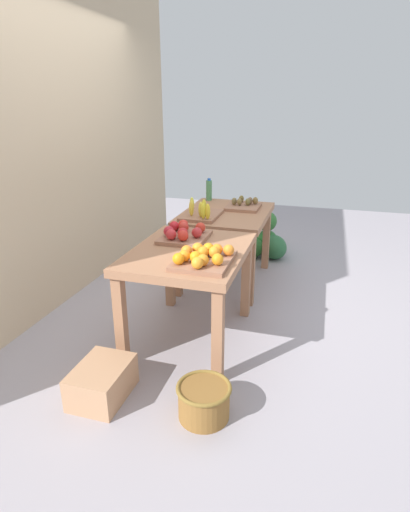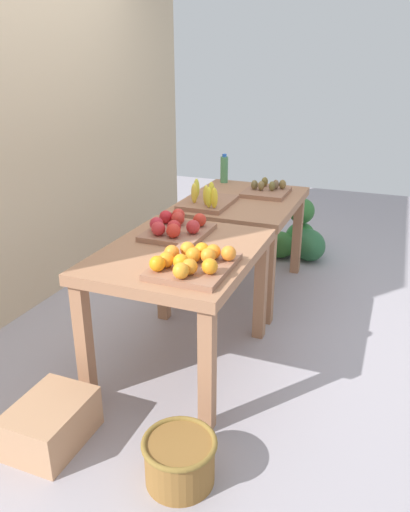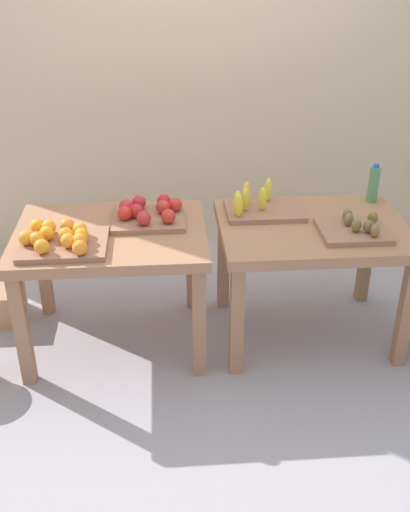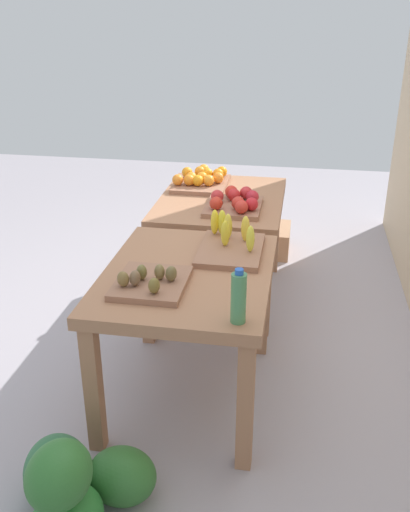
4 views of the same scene
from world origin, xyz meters
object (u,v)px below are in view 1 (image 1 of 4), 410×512
object	(u,v)px
watermelon_pile	(266,241)
cardboard_produce_box	(102,382)
banana_crate	(201,213)
kiwi_bin	(244,205)
wicker_basket	(204,400)
orange_bin	(203,257)
display_table_right	(226,222)
water_bottle	(209,190)
apple_bin	(184,233)
display_table_left	(189,263)

from	to	relation	value
watermelon_pile	cardboard_produce_box	distance (m)	2.87
banana_crate	kiwi_bin	world-z (taller)	banana_crate
kiwi_bin	cardboard_produce_box	xyz separation A→B (m)	(-2.13, 0.43, -0.64)
wicker_basket	orange_bin	bearing A→B (deg)	17.07
display_table_right	watermelon_pile	distance (m)	1.02
kiwi_bin	watermelon_pile	size ratio (longest dim) A/B	0.56
water_bottle	cardboard_produce_box	size ratio (longest dim) A/B	0.59
apple_bin	water_bottle	world-z (taller)	water_bottle
kiwi_bin	cardboard_produce_box	bearing A→B (deg)	168.53
orange_bin	kiwi_bin	world-z (taller)	orange_bin
water_bottle	display_table_right	bearing A→B (deg)	-145.31
orange_bin	cardboard_produce_box	bearing A→B (deg)	140.84
display_table_right	kiwi_bin	xyz separation A→B (m)	(0.19, -0.13, 0.13)
apple_bin	cardboard_produce_box	world-z (taller)	apple_bin
display_table_right	wicker_basket	distance (m)	2.02
apple_bin	banana_crate	distance (m)	0.64
display_table_right	cardboard_produce_box	bearing A→B (deg)	171.20
display_table_right	orange_bin	bearing A→B (deg)	-172.64
orange_bin	water_bottle	xyz separation A→B (m)	(1.78, 0.47, 0.07)
orange_bin	water_bottle	world-z (taller)	water_bottle
display_table_left	water_bottle	size ratio (longest dim) A/B	4.41
display_table_left	watermelon_pile	distance (m)	2.06
display_table_left	banana_crate	world-z (taller)	banana_crate
display_table_left	apple_bin	bearing A→B (deg)	28.56
display_table_right	kiwi_bin	world-z (taller)	kiwi_bin
display_table_left	wicker_basket	xyz separation A→B (m)	(-0.80, -0.35, -0.51)
display_table_right	kiwi_bin	size ratio (longest dim) A/B	2.89
cardboard_produce_box	display_table_left	bearing A→B (deg)	-20.16
water_bottle	watermelon_pile	distance (m)	0.98
watermelon_pile	apple_bin	bearing A→B (deg)	167.41
banana_crate	water_bottle	xyz separation A→B (m)	(0.70, 0.12, 0.07)
watermelon_pile	display_table_left	bearing A→B (deg)	171.93
watermelon_pile	wicker_basket	xyz separation A→B (m)	(-2.80, -0.07, -0.06)
kiwi_bin	watermelon_pile	bearing A→B (deg)	-12.48
banana_crate	orange_bin	bearing A→B (deg)	-162.22
apple_bin	banana_crate	world-z (taller)	banana_crate
display_table_left	cardboard_produce_box	world-z (taller)	display_table_left
water_bottle	display_table_left	bearing A→B (deg)	-169.22
display_table_right	water_bottle	distance (m)	0.56
display_table_left	wicker_basket	distance (m)	1.01
apple_bin	cardboard_produce_box	bearing A→B (deg)	169.81
wicker_basket	display_table_right	bearing A→B (deg)	10.31
display_table_left	orange_bin	bearing A→B (deg)	-143.18
display_table_left	banana_crate	xyz separation A→B (m)	(0.85, 0.17, 0.14)
kiwi_bin	display_table_left	bearing A→B (deg)	174.25
water_bottle	kiwi_bin	bearing A→B (deg)	-118.59
kiwi_bin	orange_bin	bearing A→B (deg)	-178.42
kiwi_bin	cardboard_produce_box	size ratio (longest dim) A/B	0.90
kiwi_bin	wicker_basket	xyz separation A→B (m)	(-2.12, -0.22, -0.64)
display_table_left	water_bottle	xyz separation A→B (m)	(1.54, 0.29, 0.22)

